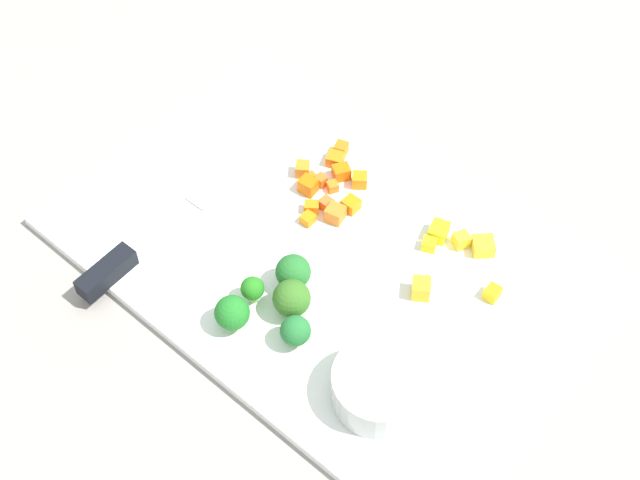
% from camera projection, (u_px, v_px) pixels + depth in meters
% --- Properties ---
extents(ground_plane, '(4.00, 4.00, 0.00)m').
position_uv_depth(ground_plane, '(320.00, 252.00, 0.96)').
color(ground_plane, gray).
extents(cutting_board, '(0.53, 0.36, 0.01)m').
position_uv_depth(cutting_board, '(320.00, 249.00, 0.95)').
color(cutting_board, white).
rests_on(cutting_board, ground_plane).
extents(prep_bowl, '(0.09, 0.09, 0.04)m').
position_uv_depth(prep_bowl, '(380.00, 386.00, 0.83)').
color(prep_bowl, '#B7BBB8').
rests_on(prep_bowl, cutting_board).
extents(chef_knife, '(0.03, 0.34, 0.02)m').
position_uv_depth(chef_knife, '(160.00, 229.00, 0.95)').
color(chef_knife, silver).
rests_on(chef_knife, cutting_board).
extents(carrot_dice_0, '(0.01, 0.01, 0.01)m').
position_uv_depth(carrot_dice_0, '(326.00, 204.00, 0.98)').
color(carrot_dice_0, orange).
rests_on(carrot_dice_0, cutting_board).
extents(carrot_dice_1, '(0.02, 0.02, 0.02)m').
position_uv_depth(carrot_dice_1, '(360.00, 180.00, 0.99)').
color(carrot_dice_1, orange).
rests_on(carrot_dice_1, cutting_board).
extents(carrot_dice_2, '(0.02, 0.02, 0.01)m').
position_uv_depth(carrot_dice_2, '(335.00, 159.00, 1.01)').
color(carrot_dice_2, orange).
rests_on(carrot_dice_2, cutting_board).
extents(carrot_dice_3, '(0.02, 0.02, 0.02)m').
position_uv_depth(carrot_dice_3, '(303.00, 169.00, 1.00)').
color(carrot_dice_3, orange).
rests_on(carrot_dice_3, cutting_board).
extents(carrot_dice_4, '(0.02, 0.02, 0.02)m').
position_uv_depth(carrot_dice_4, '(335.00, 214.00, 0.96)').
color(carrot_dice_4, orange).
rests_on(carrot_dice_4, cutting_board).
extents(carrot_dice_5, '(0.02, 0.02, 0.02)m').
position_uv_depth(carrot_dice_5, '(308.00, 186.00, 0.99)').
color(carrot_dice_5, orange).
rests_on(carrot_dice_5, cutting_board).
extents(carrot_dice_6, '(0.02, 0.02, 0.01)m').
position_uv_depth(carrot_dice_6, '(351.00, 205.00, 0.97)').
color(carrot_dice_6, orange).
rests_on(carrot_dice_6, cutting_board).
extents(carrot_dice_7, '(0.02, 0.01, 0.01)m').
position_uv_depth(carrot_dice_7, '(333.00, 187.00, 0.99)').
color(carrot_dice_7, orange).
rests_on(carrot_dice_7, cutting_board).
extents(carrot_dice_8, '(0.01, 0.01, 0.01)m').
position_uv_depth(carrot_dice_8, '(311.00, 177.00, 1.00)').
color(carrot_dice_8, orange).
rests_on(carrot_dice_8, cutting_board).
extents(carrot_dice_9, '(0.01, 0.01, 0.01)m').
position_uv_depth(carrot_dice_9, '(321.00, 180.00, 1.00)').
color(carrot_dice_9, orange).
rests_on(carrot_dice_9, cutting_board).
extents(carrot_dice_10, '(0.01, 0.01, 0.01)m').
position_uv_depth(carrot_dice_10, '(308.00, 219.00, 0.96)').
color(carrot_dice_10, orange).
rests_on(carrot_dice_10, cutting_board).
extents(carrot_dice_11, '(0.02, 0.02, 0.02)m').
position_uv_depth(carrot_dice_11, '(341.00, 172.00, 1.00)').
color(carrot_dice_11, orange).
rests_on(carrot_dice_11, cutting_board).
extents(carrot_dice_12, '(0.02, 0.02, 0.01)m').
position_uv_depth(carrot_dice_12, '(312.00, 207.00, 0.97)').
color(carrot_dice_12, orange).
rests_on(carrot_dice_12, cutting_board).
extents(carrot_dice_13, '(0.02, 0.02, 0.01)m').
position_uv_depth(carrot_dice_13, '(341.00, 149.00, 1.02)').
color(carrot_dice_13, orange).
rests_on(carrot_dice_13, cutting_board).
extents(pepper_dice_0, '(0.03, 0.03, 0.01)m').
position_uv_depth(pepper_dice_0, '(483.00, 246.00, 0.94)').
color(pepper_dice_0, yellow).
rests_on(pepper_dice_0, cutting_board).
extents(pepper_dice_1, '(0.02, 0.03, 0.02)m').
position_uv_depth(pepper_dice_1, '(439.00, 231.00, 0.95)').
color(pepper_dice_1, yellow).
rests_on(pepper_dice_1, cutting_board).
extents(pepper_dice_2, '(0.03, 0.03, 0.02)m').
position_uv_depth(pepper_dice_2, '(421.00, 288.00, 0.91)').
color(pepper_dice_2, yellow).
rests_on(pepper_dice_2, cutting_board).
extents(pepper_dice_3, '(0.01, 0.02, 0.01)m').
position_uv_depth(pepper_dice_3, '(492.00, 293.00, 0.91)').
color(pepper_dice_3, yellow).
rests_on(pepper_dice_3, cutting_board).
extents(pepper_dice_4, '(0.02, 0.02, 0.01)m').
position_uv_depth(pepper_dice_4, '(429.00, 244.00, 0.94)').
color(pepper_dice_4, yellow).
rests_on(pepper_dice_4, cutting_board).
extents(pepper_dice_5, '(0.02, 0.02, 0.02)m').
position_uv_depth(pepper_dice_5, '(461.00, 240.00, 0.94)').
color(pepper_dice_5, yellow).
rests_on(pepper_dice_5, cutting_board).
extents(broccoli_floret_0, '(0.03, 0.03, 0.04)m').
position_uv_depth(broccoli_floret_0, '(296.00, 331.00, 0.86)').
color(broccoli_floret_0, '#8CAB69').
rests_on(broccoli_floret_0, cutting_board).
extents(broccoli_floret_1, '(0.03, 0.03, 0.04)m').
position_uv_depth(broccoli_floret_1, '(230.00, 312.00, 0.87)').
color(broccoli_floret_1, '#8FB056').
rests_on(broccoli_floret_1, cutting_board).
extents(broccoli_floret_2, '(0.04, 0.04, 0.04)m').
position_uv_depth(broccoli_floret_2, '(292.00, 299.00, 0.88)').
color(broccoli_floret_2, '#95C05B').
rests_on(broccoli_floret_2, cutting_board).
extents(broccoli_floret_3, '(0.02, 0.02, 0.03)m').
position_uv_depth(broccoli_floret_3, '(253.00, 289.00, 0.89)').
color(broccoli_floret_3, '#85B666').
rests_on(broccoli_floret_3, cutting_board).
extents(broccoli_floret_4, '(0.04, 0.04, 0.04)m').
position_uv_depth(broccoli_floret_4, '(293.00, 272.00, 0.90)').
color(broccoli_floret_4, '#8BB25D').
rests_on(broccoli_floret_4, cutting_board).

